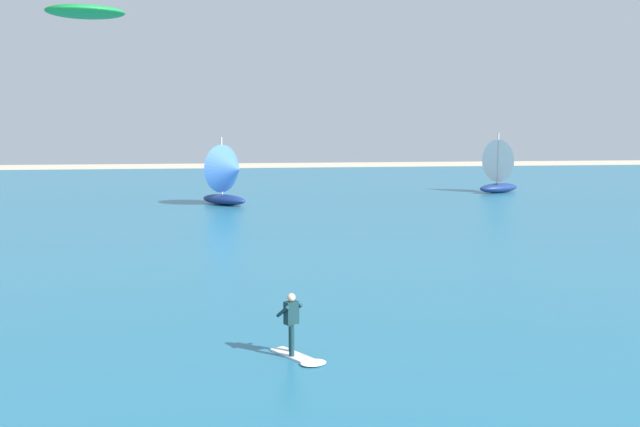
% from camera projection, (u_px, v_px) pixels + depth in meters
% --- Properties ---
extents(ocean, '(160.00, 90.00, 0.10)m').
position_uv_depth(ocean, '(261.00, 205.00, 57.02)').
color(ocean, '#236B89').
rests_on(ocean, ground).
extents(kitesurfer, '(1.46, 1.98, 1.67)m').
position_uv_depth(kitesurfer, '(296.00, 335.00, 20.06)').
color(kitesurfer, white).
rests_on(kitesurfer, ocean).
extents(kite, '(6.04, 3.32, 0.87)m').
position_uv_depth(kite, '(20.00, 1.00, 21.50)').
color(kite, '#198C3F').
extents(sailboat_mid_right, '(4.60, 4.11, 5.15)m').
position_uv_depth(sailboat_mid_right, '(504.00, 165.00, 66.51)').
color(sailboat_mid_right, navy).
rests_on(sailboat_mid_right, ocean).
extents(sailboat_leading, '(4.36, 4.41, 4.97)m').
position_uv_depth(sailboat_leading, '(229.00, 174.00, 56.07)').
color(sailboat_leading, navy).
rests_on(sailboat_leading, ocean).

